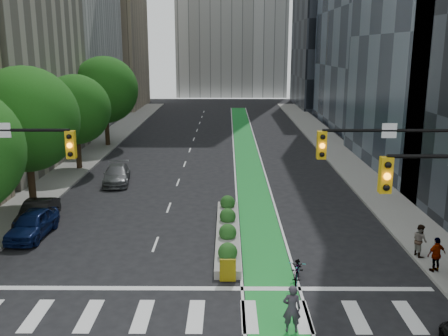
{
  "coord_description": "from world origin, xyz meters",
  "views": [
    {
      "loc": [
        1.17,
        -17.83,
        9.8
      ],
      "look_at": [
        0.98,
        10.23,
        3.0
      ],
      "focal_mm": 40.0,
      "sensor_mm": 36.0,
      "label": 1
    }
  ],
  "objects_px": {
    "parked_car_left_near": "(32,224)",
    "bicycle": "(298,269)",
    "pedestrian_far": "(436,255)",
    "cyclist": "(292,309)",
    "pedestrian_near": "(420,240)",
    "median_planter": "(228,230)",
    "parked_car_left_mid": "(38,214)",
    "parked_car_left_far": "(117,175)"
  },
  "relations": [
    {
      "from": "bicycle",
      "to": "parked_car_left_near",
      "type": "xyz_separation_m",
      "value": [
        -13.34,
        5.07,
        0.18
      ]
    },
    {
      "from": "parked_car_left_near",
      "to": "pedestrian_far",
      "type": "height_order",
      "value": "pedestrian_far"
    },
    {
      "from": "cyclist",
      "to": "parked_car_left_mid",
      "type": "height_order",
      "value": "cyclist"
    },
    {
      "from": "cyclist",
      "to": "pedestrian_far",
      "type": "xyz_separation_m",
      "value": [
        6.94,
        4.62,
        0.05
      ]
    },
    {
      "from": "cyclist",
      "to": "parked_car_left_mid",
      "type": "xyz_separation_m",
      "value": [
        -12.94,
        10.72,
        -0.19
      ]
    },
    {
      "from": "pedestrian_far",
      "to": "bicycle",
      "type": "bearing_deg",
      "value": -12.29
    },
    {
      "from": "parked_car_left_mid",
      "to": "pedestrian_near",
      "type": "distance_m",
      "value": 20.28
    },
    {
      "from": "parked_car_left_mid",
      "to": "median_planter",
      "type": "bearing_deg",
      "value": -12.24
    },
    {
      "from": "pedestrian_far",
      "to": "cyclist",
      "type": "bearing_deg",
      "value": 15.4
    },
    {
      "from": "cyclist",
      "to": "pedestrian_near",
      "type": "xyz_separation_m",
      "value": [
        6.86,
        6.33,
        0.04
      ]
    },
    {
      "from": "median_planter",
      "to": "cyclist",
      "type": "xyz_separation_m",
      "value": [
        2.24,
        -9.04,
        0.52
      ]
    },
    {
      "from": "bicycle",
      "to": "parked_car_left_far",
      "type": "bearing_deg",
      "value": 136.32
    },
    {
      "from": "parked_car_left_mid",
      "to": "pedestrian_far",
      "type": "height_order",
      "value": "pedestrian_far"
    },
    {
      "from": "parked_car_left_near",
      "to": "bicycle",
      "type": "bearing_deg",
      "value": -18.21
    },
    {
      "from": "pedestrian_near",
      "to": "pedestrian_far",
      "type": "bearing_deg",
      "value": 170.02
    },
    {
      "from": "median_planter",
      "to": "parked_car_left_far",
      "type": "relative_size",
      "value": 2.27
    },
    {
      "from": "bicycle",
      "to": "cyclist",
      "type": "xyz_separation_m",
      "value": [
        -0.76,
        -3.97,
        0.36
      ]
    },
    {
      "from": "cyclist",
      "to": "pedestrian_near",
      "type": "bearing_deg",
      "value": -135.46
    },
    {
      "from": "bicycle",
      "to": "parked_car_left_mid",
      "type": "bearing_deg",
      "value": 164.8
    },
    {
      "from": "parked_car_left_mid",
      "to": "parked_car_left_far",
      "type": "height_order",
      "value": "parked_car_left_mid"
    },
    {
      "from": "bicycle",
      "to": "parked_car_left_far",
      "type": "relative_size",
      "value": 0.45
    },
    {
      "from": "parked_car_left_far",
      "to": "pedestrian_near",
      "type": "relative_size",
      "value": 2.9
    },
    {
      "from": "parked_car_left_near",
      "to": "cyclist",
      "type": "bearing_deg",
      "value": -33.11
    },
    {
      "from": "parked_car_left_near",
      "to": "pedestrian_near",
      "type": "distance_m",
      "value": 19.63
    },
    {
      "from": "parked_car_left_far",
      "to": "pedestrian_near",
      "type": "distance_m",
      "value": 21.92
    },
    {
      "from": "pedestrian_near",
      "to": "median_planter",
      "type": "bearing_deg",
      "value": 60.76
    },
    {
      "from": "median_planter",
      "to": "parked_car_left_far",
      "type": "xyz_separation_m",
      "value": [
        -8.2,
        10.75,
        0.28
      ]
    },
    {
      "from": "bicycle",
      "to": "parked_car_left_far",
      "type": "xyz_separation_m",
      "value": [
        -11.2,
        15.82,
        0.13
      ]
    },
    {
      "from": "median_planter",
      "to": "pedestrian_far",
      "type": "relative_size",
      "value": 6.47
    },
    {
      "from": "pedestrian_near",
      "to": "parked_car_left_near",
      "type": "bearing_deg",
      "value": 69.37
    },
    {
      "from": "cyclist",
      "to": "parked_car_left_mid",
      "type": "relative_size",
      "value": 0.42
    },
    {
      "from": "parked_car_left_near",
      "to": "parked_car_left_mid",
      "type": "xyz_separation_m",
      "value": [
        -0.36,
        1.68,
        -0.01
      ]
    },
    {
      "from": "bicycle",
      "to": "pedestrian_near",
      "type": "xyz_separation_m",
      "value": [
        6.1,
        2.36,
        0.4
      ]
    },
    {
      "from": "cyclist",
      "to": "pedestrian_far",
      "type": "relative_size",
      "value": 1.12
    },
    {
      "from": "bicycle",
      "to": "median_planter",
      "type": "bearing_deg",
      "value": 131.66
    },
    {
      "from": "cyclist",
      "to": "median_planter",
      "type": "bearing_deg",
      "value": -74.26
    },
    {
      "from": "bicycle",
      "to": "pedestrian_near",
      "type": "distance_m",
      "value": 6.55
    },
    {
      "from": "parked_car_left_near",
      "to": "pedestrian_near",
      "type": "bearing_deg",
      "value": -5.34
    },
    {
      "from": "bicycle",
      "to": "parked_car_left_far",
      "type": "height_order",
      "value": "parked_car_left_far"
    },
    {
      "from": "parked_car_left_near",
      "to": "parked_car_left_far",
      "type": "xyz_separation_m",
      "value": [
        2.14,
        10.75,
        -0.06
      ]
    },
    {
      "from": "parked_car_left_mid",
      "to": "pedestrian_far",
      "type": "relative_size",
      "value": 2.68
    },
    {
      "from": "parked_car_left_mid",
      "to": "parked_car_left_near",
      "type": "bearing_deg",
      "value": -81.28
    }
  ]
}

